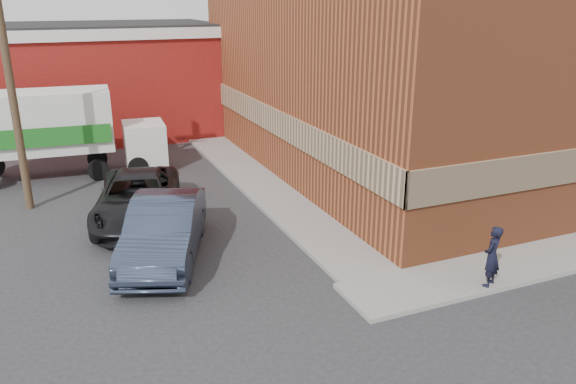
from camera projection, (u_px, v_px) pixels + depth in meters
name	position (u px, v px, depth m)	size (l,w,h in m)	color
ground	(351.00, 284.00, 14.12)	(90.00, 90.00, 0.00)	#28282B
brick_building	(429.00, 51.00, 23.53)	(14.25, 18.25, 9.36)	#984727
sidewalk_west	(253.00, 178.00, 22.15)	(1.80, 18.00, 0.12)	gray
warehouse	(57.00, 81.00, 28.40)	(16.30, 8.30, 5.60)	maroon
utility_pole	(8.00, 67.00, 17.64)	(2.00, 0.26, 9.00)	brown
man	(492.00, 256.00, 13.58)	(0.57, 0.37, 1.55)	black
sedan	(164.00, 230.00, 15.29)	(1.77, 5.07, 1.67)	#2E384D
suv_a	(138.00, 198.00, 17.92)	(2.52, 5.46, 1.52)	black
box_truck	(59.00, 128.00, 21.93)	(7.10, 2.53, 3.45)	silver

